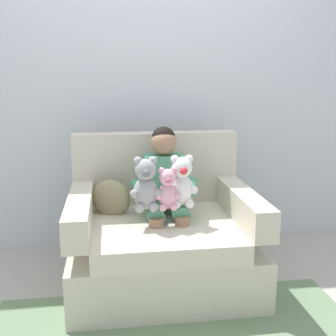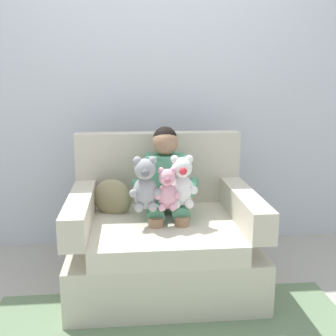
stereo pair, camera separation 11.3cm
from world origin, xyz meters
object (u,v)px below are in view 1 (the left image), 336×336
at_px(plush_white, 182,183).
at_px(throw_pillow, 111,199).
at_px(seated_child, 165,184).
at_px(armchair, 162,239).
at_px(plush_pink, 168,190).
at_px(plush_grey, 146,185).

bearing_deg(plush_white, throw_pillow, 172.46).
distance_m(seated_child, plush_white, 0.18).
height_order(armchair, plush_pink, armchair).
xyz_separation_m(seated_child, plush_grey, (-0.14, -0.18, 0.05)).
bearing_deg(seated_child, plush_white, -60.56).
height_order(plush_white, plush_pink, plush_white).
distance_m(seated_child, plush_pink, 0.20).
xyz_separation_m(armchair, seated_child, (0.03, 0.04, 0.36)).
xyz_separation_m(seated_child, plush_white, (0.08, -0.15, 0.05)).
distance_m(plush_white, plush_grey, 0.23).
distance_m(armchair, plush_white, 0.43).
relative_size(seated_child, throw_pillow, 3.17).
xyz_separation_m(plush_grey, throw_pillow, (-0.21, 0.28, -0.16)).
height_order(armchair, seated_child, seated_child).
distance_m(plush_pink, throw_pillow, 0.47).
height_order(seated_child, plush_grey, seated_child).
distance_m(seated_child, plush_grey, 0.24).
relative_size(plush_pink, throw_pillow, 1.01).
xyz_separation_m(armchair, throw_pillow, (-0.32, 0.14, 0.25)).
bearing_deg(seated_child, plush_grey, -127.63).
distance_m(armchair, plush_grey, 0.45).
distance_m(plush_grey, throw_pillow, 0.39).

